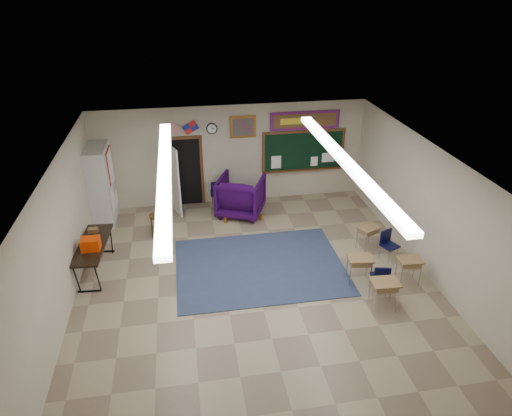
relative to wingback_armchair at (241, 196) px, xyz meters
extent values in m
plane|color=gray|center=(-0.14, -3.59, -0.57)|extent=(9.00, 9.00, 0.00)
cube|color=#BEB39A|center=(-0.14, 0.91, 0.93)|extent=(8.00, 0.04, 3.00)
cube|color=#BEB39A|center=(-0.14, -8.09, 0.93)|extent=(8.00, 0.04, 3.00)
cube|color=#BEB39A|center=(-4.14, -3.59, 0.93)|extent=(0.04, 9.00, 3.00)
cube|color=#BEB39A|center=(3.86, -3.59, 0.93)|extent=(0.04, 9.00, 3.00)
cube|color=silver|center=(-0.14, -3.59, 2.43)|extent=(8.00, 9.00, 0.04)
cube|color=#2D3A57|center=(0.06, -2.79, -0.56)|extent=(4.00, 3.00, 0.02)
cube|color=black|center=(-1.54, 0.90, 0.48)|extent=(0.95, 0.04, 2.10)
cube|color=silver|center=(-1.88, 0.46, 0.46)|extent=(0.35, 0.86, 2.05)
cube|color=#5B331A|center=(2.06, 0.88, 0.93)|extent=(2.55, 0.05, 1.30)
cube|color=black|center=(2.06, 0.87, 0.93)|extent=(2.40, 0.03, 1.15)
cube|color=#5B331A|center=(2.06, 0.82, 0.33)|extent=(2.40, 0.12, 0.04)
cube|color=#B60F14|center=(2.06, 0.88, 1.88)|extent=(2.10, 0.04, 0.55)
cube|color=brown|center=(2.06, 0.87, 1.88)|extent=(1.90, 0.03, 0.40)
cube|color=#A96620|center=(0.21, 0.88, 1.78)|extent=(0.75, 0.05, 0.65)
cube|color=#A51466|center=(0.21, 0.87, 1.78)|extent=(0.62, 0.03, 0.52)
cylinder|color=black|center=(-0.69, 0.88, 1.78)|extent=(0.32, 0.05, 0.32)
cylinder|color=white|center=(-0.69, 0.86, 1.78)|extent=(0.26, 0.02, 0.26)
cube|color=beige|center=(-3.86, 0.26, 0.53)|extent=(0.55, 1.25, 2.20)
imported|color=#230536|center=(0.00, 0.00, 0.00)|extent=(1.63, 1.65, 1.15)
cube|color=brown|center=(2.18, -3.76, 0.07)|extent=(0.61, 0.49, 0.04)
cube|color=olive|center=(2.18, -3.76, -0.02)|extent=(0.53, 0.42, 0.11)
cube|color=brown|center=(2.92, -2.46, 0.05)|extent=(0.66, 0.59, 0.04)
cube|color=olive|center=(2.92, -2.46, -0.04)|extent=(0.57, 0.50, 0.11)
cube|color=brown|center=(2.34, -4.73, 0.09)|extent=(0.59, 0.46, 0.04)
cube|color=olive|center=(2.34, -4.73, 0.00)|extent=(0.52, 0.39, 0.11)
cube|color=brown|center=(3.28, -3.97, 0.04)|extent=(0.55, 0.42, 0.03)
cube|color=olive|center=(3.28, -3.97, -0.05)|extent=(0.47, 0.36, 0.10)
cube|color=black|center=(-3.79, -2.31, 0.16)|extent=(0.74, 1.88, 0.05)
cube|color=#E34204|center=(-3.77, -2.56, 0.33)|extent=(0.41, 0.31, 0.29)
cylinder|color=#4F2F17|center=(-2.37, -0.97, 0.08)|extent=(0.38, 0.38, 0.05)
torus|color=#4F2F17|center=(-2.37, -0.97, -0.35)|extent=(0.32, 0.32, 0.02)
camera|label=1|loc=(-1.57, -11.78, 5.77)|focal=32.00mm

